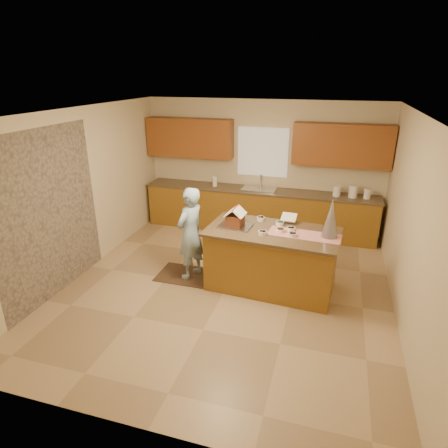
% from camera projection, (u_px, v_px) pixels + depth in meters
% --- Properties ---
extents(floor, '(5.50, 5.50, 0.00)m').
position_uv_depth(floor, '(226.00, 287.00, 6.15)').
color(floor, tan).
rests_on(floor, ground).
extents(ceiling, '(5.50, 5.50, 0.00)m').
position_uv_depth(ceiling, '(227.00, 112.00, 5.15)').
color(ceiling, silver).
rests_on(ceiling, floor).
extents(wall_back, '(5.50, 5.50, 0.00)m').
position_uv_depth(wall_back, '(263.00, 166.00, 8.10)').
color(wall_back, beige).
rests_on(wall_back, floor).
extents(wall_front, '(5.50, 5.50, 0.00)m').
position_uv_depth(wall_front, '(136.00, 312.00, 3.20)').
color(wall_front, beige).
rests_on(wall_front, floor).
extents(wall_left, '(5.50, 5.50, 0.00)m').
position_uv_depth(wall_left, '(80.00, 193.00, 6.30)').
color(wall_left, beige).
rests_on(wall_left, floor).
extents(wall_right, '(5.50, 5.50, 0.00)m').
position_uv_depth(wall_right, '(411.00, 225.00, 5.00)').
color(wall_right, beige).
rests_on(wall_right, floor).
extents(stone_accent, '(0.00, 2.50, 2.50)m').
position_uv_depth(stone_accent, '(49.00, 215.00, 5.62)').
color(stone_accent, gray).
rests_on(stone_accent, wall_left).
extents(window_curtain, '(1.05, 0.03, 1.00)m').
position_uv_depth(window_curtain, '(263.00, 152.00, 7.96)').
color(window_curtain, white).
rests_on(window_curtain, wall_back).
extents(back_counter_base, '(4.80, 0.60, 0.88)m').
position_uv_depth(back_counter_base, '(258.00, 211.00, 8.17)').
color(back_counter_base, '#8B5D1C').
rests_on(back_counter_base, floor).
extents(back_counter_top, '(4.85, 0.63, 0.04)m').
position_uv_depth(back_counter_top, '(259.00, 191.00, 8.00)').
color(back_counter_top, brown).
rests_on(back_counter_top, back_counter_base).
extents(upper_cabinet_left, '(1.85, 0.35, 0.80)m').
position_uv_depth(upper_cabinet_left, '(190.00, 138.00, 8.14)').
color(upper_cabinet_left, brown).
rests_on(upper_cabinet_left, wall_back).
extents(upper_cabinet_right, '(1.85, 0.35, 0.80)m').
position_uv_depth(upper_cabinet_right, '(342.00, 145.00, 7.33)').
color(upper_cabinet_right, brown).
rests_on(upper_cabinet_right, wall_back).
extents(sink, '(0.70, 0.45, 0.12)m').
position_uv_depth(sink, '(259.00, 191.00, 8.00)').
color(sink, silver).
rests_on(sink, back_counter_top).
extents(faucet, '(0.03, 0.03, 0.28)m').
position_uv_depth(faucet, '(261.00, 181.00, 8.10)').
color(faucet, silver).
rests_on(faucet, back_counter_top).
extents(island_base, '(1.97, 1.09, 0.93)m').
position_uv_depth(island_base, '(271.00, 260.00, 6.00)').
color(island_base, '#8B5D1C').
rests_on(island_base, floor).
extents(island_top, '(2.06, 1.18, 0.04)m').
position_uv_depth(island_top, '(273.00, 232.00, 5.82)').
color(island_top, brown).
rests_on(island_top, island_base).
extents(table_runner, '(1.08, 0.46, 0.01)m').
position_uv_depth(table_runner, '(304.00, 235.00, 5.65)').
color(table_runner, '#B00E0C').
rests_on(table_runner, island_top).
extents(baking_tray, '(0.51, 0.39, 0.03)m').
position_uv_depth(baking_tray, '(235.00, 226.00, 5.95)').
color(baking_tray, silver).
rests_on(baking_tray, island_top).
extents(cookbook, '(0.25, 0.20, 0.10)m').
position_uv_depth(cookbook, '(289.00, 217.00, 6.07)').
color(cookbook, white).
rests_on(cookbook, island_top).
extents(tinsel_tree, '(0.25, 0.25, 0.58)m').
position_uv_depth(tinsel_tree, '(331.00, 218.00, 5.48)').
color(tinsel_tree, '#B4B6C1').
rests_on(tinsel_tree, island_top).
extents(rug, '(1.04, 0.68, 0.01)m').
position_uv_depth(rug, '(189.00, 275.00, 6.49)').
color(rug, black).
rests_on(rug, floor).
extents(boy, '(0.53, 0.65, 1.54)m').
position_uv_depth(boy, '(190.00, 234.00, 6.19)').
color(boy, '#8CADC6').
rests_on(boy, rug).
extents(canister_a, '(0.15, 0.15, 0.20)m').
position_uv_depth(canister_a, '(337.00, 191.00, 7.55)').
color(canister_a, white).
rests_on(canister_a, back_counter_top).
extents(canister_b, '(0.17, 0.17, 0.24)m').
position_uv_depth(canister_b, '(353.00, 191.00, 7.46)').
color(canister_b, white).
rests_on(canister_b, back_counter_top).
extents(canister_c, '(0.13, 0.13, 0.18)m').
position_uv_depth(canister_c, '(367.00, 194.00, 7.40)').
color(canister_c, white).
rests_on(canister_c, back_counter_top).
extents(paper_towel, '(0.10, 0.10, 0.22)m').
position_uv_depth(paper_towel, '(215.00, 181.00, 8.20)').
color(paper_towel, white).
rests_on(paper_towel, back_counter_top).
extents(gingerbread_house, '(0.31, 0.32, 0.30)m').
position_uv_depth(gingerbread_house, '(235.00, 218.00, 5.90)').
color(gingerbread_house, '#592B17').
rests_on(gingerbread_house, baking_tray).
extents(candy_bowls, '(0.70, 0.69, 0.06)m').
position_uv_depth(candy_bowls, '(278.00, 228.00, 5.83)').
color(candy_bowls, '#ED7070').
rests_on(candy_bowls, island_top).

